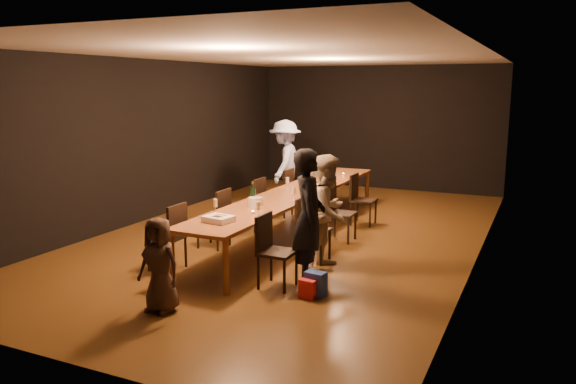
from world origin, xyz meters
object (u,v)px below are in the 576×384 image
at_px(chair_right_1, 314,230).
at_px(woman_birthday, 309,217).
at_px(man_blue, 285,163).
at_px(chair_right_0, 277,252).
at_px(chair_left_0, 167,236).
at_px(plate_stack, 255,201).
at_px(chair_left_2, 250,204).
at_px(table, 294,194).
at_px(chair_right_2, 342,213).
at_px(birthday_cake, 218,219).
at_px(ice_bucket, 312,177).
at_px(champagne_bottle, 253,192).
at_px(woman_tan, 328,212).
at_px(chair_left_3, 280,192).
at_px(child, 159,265).
at_px(chair_right_3, 364,200).
at_px(chair_left_1, 214,218).

distance_m(chair_right_1, woman_birthday, 1.04).
relative_size(woman_birthday, man_blue, 0.96).
distance_m(chair_right_0, chair_left_0, 1.70).
bearing_deg(plate_stack, chair_left_2, 121.72).
distance_m(table, chair_right_2, 0.88).
bearing_deg(table, birthday_cake, -90.48).
bearing_deg(plate_stack, ice_bucket, 89.45).
bearing_deg(plate_stack, chair_right_2, 53.36).
bearing_deg(man_blue, woman_birthday, 17.71).
height_order(table, champagne_bottle, champagne_bottle).
bearing_deg(birthday_cake, chair_right_2, 78.43).
xyz_separation_m(chair_left_2, man_blue, (-0.30, 2.08, 0.44)).
height_order(woman_tan, plate_stack, woman_tan).
bearing_deg(chair_right_1, woman_birthday, 18.34).
xyz_separation_m(chair_right_2, plate_stack, (-0.93, -1.25, 0.35)).
height_order(chair_left_2, man_blue, man_blue).
height_order(chair_right_2, chair_left_2, same).
xyz_separation_m(woman_birthday, ice_bucket, (-1.21, 3.05, -0.02)).
bearing_deg(ice_bucket, chair_left_2, -130.13).
distance_m(table, chair_left_2, 0.88).
relative_size(chair_right_2, chair_left_0, 1.00).
relative_size(chair_left_3, child, 0.86).
xyz_separation_m(chair_left_2, chair_left_3, (0.00, 1.20, 0.00)).
bearing_deg(chair_right_2, birthday_cake, -20.11).
bearing_deg(woman_birthday, child, 119.48).
xyz_separation_m(chair_right_0, child, (-0.86, -1.24, 0.08)).
bearing_deg(chair_right_2, woman_tan, 11.89).
xyz_separation_m(woman_tan, champagne_bottle, (-1.35, 0.32, 0.12)).
bearing_deg(birthday_cake, woman_tan, 47.66).
xyz_separation_m(chair_right_1, man_blue, (-2.00, 3.28, 0.44)).
height_order(chair_left_3, champagne_bottle, champagne_bottle).
relative_size(chair_right_1, chair_right_3, 1.00).
distance_m(man_blue, child, 5.84).
relative_size(plate_stack, champagne_bottle, 0.65).
bearing_deg(child, chair_right_0, 56.91).
relative_size(chair_right_0, woman_tan, 0.58).
distance_m(woman_tan, plate_stack, 1.24).
xyz_separation_m(chair_right_3, woman_birthday, (0.30, -3.30, 0.41)).
bearing_deg(champagne_bottle, birthday_cake, -81.96).
bearing_deg(birthday_cake, plate_stack, 101.50).
bearing_deg(chair_left_1, champagne_bottle, -81.38).
distance_m(chair_left_0, woman_birthday, 2.06).
relative_size(chair_left_0, ice_bucket, 4.45).
bearing_deg(chair_right_3, ice_bucket, -74.02).
distance_m(table, ice_bucket, 0.95).
bearing_deg(chair_left_1, ice_bucket, -20.32).
bearing_deg(chair_right_3, woman_tan, 6.52).
height_order(chair_left_2, woman_tan, woman_tan).
distance_m(table, champagne_bottle, 1.14).
xyz_separation_m(chair_right_3, chair_left_3, (-1.70, 0.00, 0.00)).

